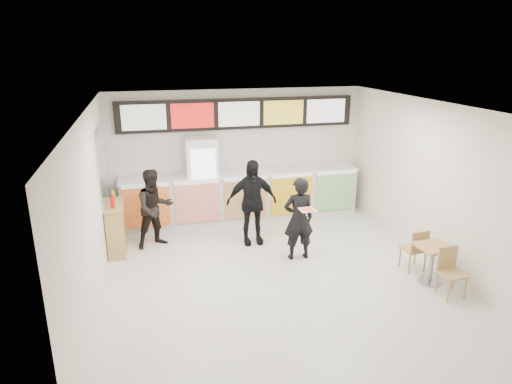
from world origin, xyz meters
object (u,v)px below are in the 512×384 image
object	(u,v)px
customer_main	(299,219)
service_counter	(242,196)
customer_mid	(252,202)
condiment_ledge	(116,228)
cafe_table	(432,257)
customer_left	(155,208)
drinks_fridge	(202,181)

from	to	relation	value
customer_main	service_counter	bearing A→B (deg)	-75.00
customer_mid	condiment_ledge	size ratio (longest dim) A/B	1.48
customer_mid	cafe_table	distance (m)	3.57
customer_left	cafe_table	size ratio (longest dim) A/B	1.14
cafe_table	condiment_ledge	size ratio (longest dim) A/B	1.18
service_counter	customer_main	bearing A→B (deg)	-76.05
customer_main	condiment_ledge	xyz separation A→B (m)	(-3.40, 1.13, -0.29)
service_counter	customer_mid	xyz separation A→B (m)	(-0.12, -1.41, 0.32)
cafe_table	drinks_fridge	bearing A→B (deg)	127.73
customer_main	customer_mid	world-z (taller)	customer_mid
customer_left	customer_mid	world-z (taller)	customer_mid
service_counter	drinks_fridge	bearing A→B (deg)	179.01
customer_left	condiment_ledge	world-z (taller)	customer_left
customer_main	cafe_table	xyz separation A→B (m)	(1.92, -1.47, -0.33)
drinks_fridge	customer_left	bearing A→B (deg)	-135.67
customer_mid	cafe_table	xyz separation A→B (m)	(2.62, -2.39, -0.41)
customer_left	customer_mid	bearing A→B (deg)	-30.08
customer_main	customer_left	distance (m)	2.91
customer_main	customer_mid	bearing A→B (deg)	-51.89
service_counter	cafe_table	xyz separation A→B (m)	(2.50, -3.80, -0.10)
condiment_ledge	customer_main	bearing A→B (deg)	-18.35
customer_mid	condiment_ledge	bearing A→B (deg)	175.91
customer_main	drinks_fridge	bearing A→B (deg)	-56.13
customer_left	service_counter	bearing A→B (deg)	7.48
cafe_table	customer_main	bearing A→B (deg)	138.32
service_counter	drinks_fridge	xyz separation A→B (m)	(-0.93, 0.02, 0.43)
customer_main	customer_left	xyz separation A→B (m)	(-2.63, 1.26, -0.00)
customer_main	customer_left	world-z (taller)	customer_main
cafe_table	condiment_ledge	bearing A→B (deg)	149.73
service_counter	drinks_fridge	distance (m)	1.03
service_counter	condiment_ledge	size ratio (longest dim) A/B	4.60
customer_mid	drinks_fridge	bearing A→B (deg)	120.13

